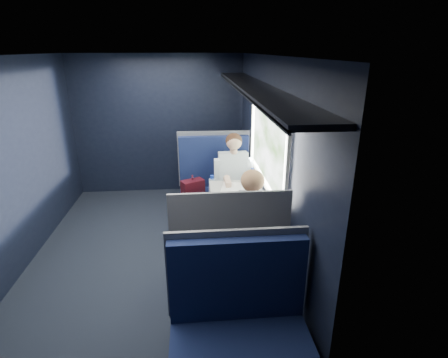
{
  "coord_description": "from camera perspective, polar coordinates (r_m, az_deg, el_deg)",
  "views": [
    {
      "loc": [
        0.56,
        -3.76,
        2.36
      ],
      "look_at": [
        0.9,
        0.0,
        0.95
      ],
      "focal_mm": 28.0,
      "sensor_mm": 36.0,
      "label": 1
    }
  ],
  "objects": [
    {
      "name": "papers",
      "position": [
        4.17,
        2.61,
        -2.34
      ],
      "size": [
        0.62,
        0.78,
        0.01
      ],
      "primitive_type": "cube",
      "rotation": [
        0.0,
        0.0,
        -0.22
      ],
      "color": "white",
      "rests_on": "table"
    },
    {
      "name": "cup",
      "position": [
        4.55,
        4.87,
        0.13
      ],
      "size": [
        0.07,
        0.07,
        0.09
      ],
      "primitive_type": "cylinder",
      "color": "white",
      "rests_on": "table"
    },
    {
      "name": "table",
      "position": [
        4.15,
        1.82,
        -3.65
      ],
      "size": [
        0.62,
        1.0,
        0.74
      ],
      "color": "#54565E",
      "rests_on": "ground"
    },
    {
      "name": "room_shell",
      "position": [
        3.9,
        -13.03,
        6.86
      ],
      "size": [
        3.0,
        4.4,
        2.4
      ],
      "color": "black",
      "rests_on": "ground"
    },
    {
      "name": "woman",
      "position": [
        3.5,
        4.34,
        -7.35
      ],
      "size": [
        0.53,
        0.56,
        1.32
      ],
      "color": "black",
      "rests_on": "ground"
    },
    {
      "name": "seat_row_front",
      "position": [
        5.9,
        -2.06,
        1.16
      ],
      "size": [
        1.04,
        0.51,
        1.16
      ],
      "color": "#0D1539",
      "rests_on": "ground"
    },
    {
      "name": "seat_bay_near",
      "position": [
        5.03,
        -1.58,
        -2.22
      ],
      "size": [
        1.04,
        0.62,
        1.26
      ],
      "color": "#0D1539",
      "rests_on": "ground"
    },
    {
      "name": "man",
      "position": [
        4.78,
        1.63,
        0.4
      ],
      "size": [
        0.53,
        0.56,
        1.32
      ],
      "color": "black",
      "rests_on": "ground"
    },
    {
      "name": "laptop",
      "position": [
        4.08,
        5.13,
        -1.93
      ],
      "size": [
        0.27,
        0.35,
        0.25
      ],
      "color": "silver",
      "rests_on": "table"
    },
    {
      "name": "seat_bay_far",
      "position": [
        3.49,
        0.5,
        -13.39
      ],
      "size": [
        1.04,
        0.62,
        1.26
      ],
      "color": "#0D1539",
      "rests_on": "ground"
    },
    {
      "name": "ground",
      "position": [
        4.48,
        -11.8,
        -11.9
      ],
      "size": [
        2.8,
        4.2,
        0.01
      ],
      "primitive_type": "cube",
      "color": "black"
    },
    {
      "name": "bottle_small",
      "position": [
        4.41,
        4.61,
        0.25
      ],
      "size": [
        0.07,
        0.07,
        0.22
      ],
      "color": "silver",
      "rests_on": "table"
    },
    {
      "name": "seat_row_back",
      "position": [
        2.78,
        2.54,
        -24.05
      ],
      "size": [
        1.04,
        0.51,
        1.16
      ],
      "color": "#0D1539",
      "rests_on": "ground"
    }
  ]
}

